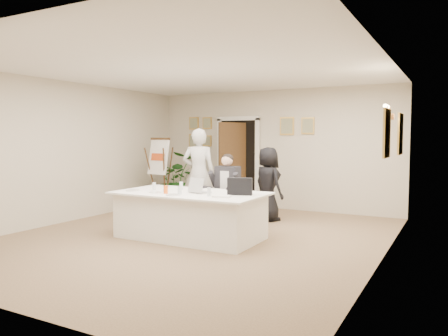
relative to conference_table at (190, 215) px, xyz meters
The scene contains 28 objects.
floor 0.40m from the conference_table, 49.52° to the left, with size 7.00×7.00×0.00m, color brown.
ceiling 2.41m from the conference_table, 49.52° to the left, with size 6.00×7.00×0.02m, color white.
wall_back 3.70m from the conference_table, 89.24° to the left, with size 6.00×0.10×2.80m, color beige.
wall_front 3.59m from the conference_table, 89.22° to the right, with size 6.00×0.10×2.80m, color beige.
wall_left 3.12m from the conference_table, behind, with size 0.10×7.00×2.80m, color beige.
wall_right 3.21m from the conference_table, ahead, with size 0.10×7.00×2.80m, color beige.
doorway 3.54m from the conference_table, 103.90° to the left, with size 1.14×0.86×2.20m.
pictures_back_wall 3.89m from the conference_table, 102.05° to the left, with size 3.40×0.06×0.80m, color gold, non-canonical shape.
pictures_right_wall 3.54m from the conference_table, 22.59° to the left, with size 0.06×2.20×0.80m, color gold, non-canonical shape.
wall_sconce 3.63m from the conference_table, 23.07° to the left, with size 0.20×0.30×0.24m, color #C0783D, non-canonical shape.
conference_table is the anchor object (origin of this frame).
seated_man 1.06m from the conference_table, 81.32° to the left, with size 0.60×0.64×1.40m, color black, non-canonical shape.
flip_chart 2.96m from the conference_table, 135.85° to the left, with size 0.59×0.40×1.64m.
standing_man 1.94m from the conference_table, 117.26° to the left, with size 0.68×0.45×1.87m, color silver.
standing_woman 2.16m from the conference_table, 75.09° to the left, with size 0.73×0.48×1.49m, color black.
potted_palm 3.23m from the conference_table, 127.39° to the left, with size 1.22×1.06×1.35m, color #20571D.
laptop 0.55m from the conference_table, ahead, with size 0.33×0.35×0.28m, color #B7BABC, non-canonical shape.
laptop_bag 1.03m from the conference_table, ahead, with size 0.39×0.11×0.28m, color black.
paper_stack 0.89m from the conference_table, 20.20° to the right, with size 0.26×0.19×0.03m, color white.
plate_left 1.09m from the conference_table, 161.72° to the right, with size 0.24×0.24×0.01m, color white.
plate_mid 0.70m from the conference_table, 143.38° to the right, with size 0.21×0.21×0.01m, color white.
plate_near 0.61m from the conference_table, 92.41° to the right, with size 0.24×0.24×0.01m, color white.
glass_a 0.82m from the conference_table, behind, with size 0.06×0.06×0.14m, color silver.
glass_b 0.57m from the conference_table, 85.29° to the right, with size 0.07×0.07×0.14m, color silver.
glass_c 0.76m from the conference_table, 28.26° to the right, with size 0.06×0.06×0.14m, color silver.
glass_d 0.60m from the conference_table, 145.83° to the left, with size 0.06×0.06×0.14m, color silver.
oj_glass 0.62m from the conference_table, 126.33° to the right, with size 0.07×0.07×0.13m, color #F75D14.
steel_jug 0.60m from the conference_table, 156.97° to the right, with size 0.09×0.09×0.11m, color silver.
Camera 1 is at (3.89, -6.16, 1.70)m, focal length 35.00 mm.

